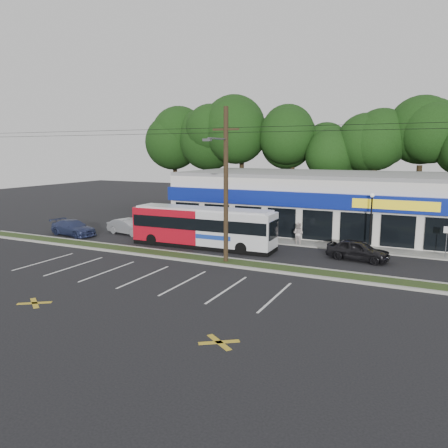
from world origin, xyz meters
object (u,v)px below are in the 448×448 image
car_dark (358,250)px  pedestrian_b (298,234)px  pedestrian_a (273,233)px  car_silver (128,227)px  lamp_post (371,215)px  sign_post (447,236)px  metrobus (203,226)px  car_blue (73,228)px  utility_pole (223,180)px

car_dark → pedestrian_b: (-5.01, 3.00, 0.18)m
car_dark → pedestrian_a: (-6.82, 2.28, 0.22)m
car_dark → car_silver: bearing=96.4°
lamp_post → car_silver: 20.27m
sign_post → pedestrian_b: size_ratio=1.26×
sign_post → car_dark: bearing=-149.9°
car_silver → metrobus: bearing=-91.5°
car_dark → car_blue: 23.76m
car_dark → car_silver: 19.70m
car_dark → pedestrian_a: size_ratio=2.22×
car_blue → sign_post: bearing=-71.8°
lamp_post → utility_pole: bearing=-136.1°
pedestrian_b → lamp_post: bearing=-163.6°
utility_pole → car_silver: 13.77m
pedestrian_b → car_dark: bearing=162.3°
sign_post → car_dark: 6.20m
sign_post → metrobus: 17.11m
sign_post → metrobus: size_ratio=0.20×
metrobus → car_blue: 12.44m
lamp_post → sign_post: (5.00, -0.23, -1.12)m
pedestrian_b → car_silver: bearing=22.3°
car_dark → car_silver: size_ratio=0.99×
utility_pole → pedestrian_a: 8.26m
car_blue → car_dark: bearing=-77.0°
utility_pole → pedestrian_b: size_ratio=28.38×
car_dark → car_silver: (-19.69, 0.65, -0.02)m
pedestrian_a → pedestrian_b: 1.95m
pedestrian_b → utility_pole: bearing=82.6°
lamp_post → pedestrian_b: lamp_post is taller
car_silver → pedestrian_a: size_ratio=2.24×
sign_post → pedestrian_b: (-10.32, -0.07, -0.67)m
car_dark → pedestrian_a: 7.19m
metrobus → car_dark: metrobus is taller
car_silver → pedestrian_b: 14.87m
sign_post → car_blue: size_ratio=0.48×
sign_post → car_dark: size_ratio=0.54×
pedestrian_a → pedestrian_b: pedestrian_a is taller
car_silver → pedestrian_b: size_ratio=2.35×
car_blue → pedestrian_b: 19.30m
utility_pole → metrobus: size_ratio=4.42×
car_dark → car_blue: bearing=102.8°
lamp_post → sign_post: size_ratio=1.91×
lamp_post → car_silver: (-20.00, -2.65, -1.99)m
lamp_post → car_dark: size_ratio=1.04×
car_dark → pedestrian_b: pedestrian_b is taller
sign_post → car_blue: 29.43m
car_dark → lamp_post: bearing=2.9°
pedestrian_a → pedestrian_b: (1.81, 0.72, -0.04)m
pedestrian_a → pedestrian_b: bearing=-174.3°
utility_pole → lamp_post: size_ratio=11.76×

